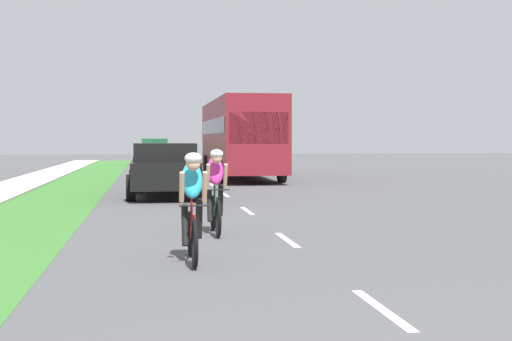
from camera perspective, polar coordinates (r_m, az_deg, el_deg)
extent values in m
plane|color=#4C4C4F|center=(23.55, -2.80, -1.75)|extent=(120.00, 120.00, 0.00)
cube|color=#38722D|center=(23.58, -15.12, -1.82)|extent=(2.56, 70.00, 0.01)
cube|color=white|center=(7.60, 10.09, -10.91)|extent=(0.12, 1.80, 0.01)
cube|color=white|center=(12.45, 2.52, -5.59)|extent=(0.12, 1.80, 0.01)
cube|color=white|center=(17.43, -0.72, -3.25)|extent=(0.12, 1.80, 0.01)
cube|color=white|center=(22.47, -2.51, -1.95)|extent=(0.12, 1.80, 0.01)
cube|color=white|center=(27.52, -3.64, -1.12)|extent=(0.12, 1.80, 0.01)
cube|color=white|center=(32.59, -4.42, -0.55)|extent=(0.12, 1.80, 0.01)
cube|color=white|center=(37.66, -4.99, -0.14)|extent=(0.12, 1.80, 0.01)
cube|color=white|center=(42.74, -5.43, 0.18)|extent=(0.12, 1.80, 0.01)
cube|color=white|center=(47.82, -5.77, 0.43)|extent=(0.12, 1.80, 0.01)
cube|color=white|center=(52.90, -6.04, 0.63)|extent=(0.12, 1.80, 0.01)
torus|color=black|center=(10.76, -5.32, -5.08)|extent=(0.06, 0.68, 0.68)
torus|color=black|center=(9.73, -4.96, -5.90)|extent=(0.06, 0.68, 0.68)
cylinder|color=red|center=(10.12, -5.12, -4.54)|extent=(0.04, 0.59, 0.43)
cylinder|color=red|center=(10.39, -5.22, -3.80)|extent=(0.04, 0.04, 0.55)
cylinder|color=red|center=(10.13, -5.14, -2.65)|extent=(0.03, 0.55, 0.03)
cylinder|color=black|center=(9.69, -4.98, -2.83)|extent=(0.42, 0.02, 0.02)
ellipsoid|color=#26A5CC|center=(10.18, -5.17, -0.77)|extent=(0.30, 0.54, 0.63)
sphere|color=tan|center=(9.89, -5.08, 0.53)|extent=(0.20, 0.20, 0.20)
ellipsoid|color=white|center=(9.89, -5.08, 0.99)|extent=(0.24, 0.28, 0.16)
cylinder|color=tan|center=(9.90, -6.00, -1.33)|extent=(0.07, 0.26, 0.45)
cylinder|color=tan|center=(9.92, -4.15, -1.31)|extent=(0.07, 0.26, 0.45)
cylinder|color=black|center=(10.31, -5.74, -4.41)|extent=(0.10, 0.30, 0.60)
cylinder|color=black|center=(10.26, -4.61, -3.88)|extent=(0.10, 0.25, 0.61)
torus|color=black|center=(13.72, -3.49, -3.42)|extent=(0.06, 0.68, 0.68)
torus|color=black|center=(12.69, -3.07, -3.91)|extent=(0.06, 0.68, 0.68)
cylinder|color=#194C2D|center=(13.09, -3.25, -2.92)|extent=(0.04, 0.59, 0.43)
cylinder|color=#194C2D|center=(13.36, -3.36, -2.38)|extent=(0.04, 0.04, 0.55)
cylinder|color=#194C2D|center=(13.11, -3.27, -1.46)|extent=(0.03, 0.55, 0.03)
cylinder|color=black|center=(12.67, -3.08, -1.56)|extent=(0.42, 0.02, 0.02)
ellipsoid|color=#CC2D8C|center=(13.16, -3.30, -0.01)|extent=(0.30, 0.54, 0.63)
sphere|color=tan|center=(12.88, -3.19, 1.00)|extent=(0.20, 0.20, 0.20)
ellipsoid|color=white|center=(12.87, -3.19, 1.36)|extent=(0.24, 0.28, 0.16)
cylinder|color=tan|center=(12.88, -3.90, -0.42)|extent=(0.07, 0.26, 0.45)
cylinder|color=tan|center=(12.91, -2.48, -0.41)|extent=(0.07, 0.26, 0.45)
cylinder|color=black|center=(13.28, -3.76, -2.84)|extent=(0.10, 0.30, 0.60)
cylinder|color=black|center=(13.24, -2.88, -2.42)|extent=(0.10, 0.25, 0.61)
cube|color=black|center=(21.91, -7.39, -0.20)|extent=(1.96, 5.10, 0.76)
cube|color=black|center=(21.13, -7.35, 1.32)|extent=(1.80, 1.78, 0.64)
cube|color=#1E2833|center=(20.41, -7.31, 1.22)|extent=(1.67, 0.08, 0.52)
cube|color=black|center=(22.92, -9.70, 0.65)|extent=(0.08, 2.80, 0.40)
cube|color=black|center=(22.95, -5.20, 0.68)|extent=(0.08, 2.80, 0.40)
cube|color=black|center=(24.41, -7.52, 0.78)|extent=(1.80, 0.08, 0.40)
cylinder|color=black|center=(20.40, -10.04, -1.38)|extent=(0.26, 0.76, 0.76)
cylinder|color=black|center=(20.45, -4.54, -1.34)|extent=(0.26, 0.76, 0.76)
cylinder|color=black|center=(23.46, -9.86, -0.87)|extent=(0.26, 0.76, 0.76)
cylinder|color=black|center=(23.50, -5.07, -0.84)|extent=(0.26, 0.76, 0.76)
cube|color=maroon|center=(32.20, -1.35, 2.85)|extent=(2.50, 11.60, 3.10)
cube|color=#1E2833|center=(32.21, -1.35, 3.56)|extent=(2.52, 10.67, 0.64)
cube|color=#1E2833|center=(26.49, 0.24, 3.45)|extent=(2.25, 0.06, 1.20)
cylinder|color=black|center=(28.34, -2.88, -0.05)|extent=(0.28, 0.96, 0.96)
cylinder|color=black|center=(28.70, 2.09, -0.02)|extent=(0.28, 0.96, 0.96)
cylinder|color=black|center=(35.27, -4.02, 0.46)|extent=(0.28, 0.96, 0.96)
cylinder|color=black|center=(35.56, 0.00, 0.48)|extent=(0.28, 0.96, 0.96)
cube|color=#194C2D|center=(48.76, -8.17, 1.41)|extent=(1.90, 4.70, 1.00)
cube|color=#194C2D|center=(48.95, -8.18, 2.25)|extent=(1.71, 2.91, 0.52)
cube|color=#1E2833|center=(47.69, -8.16, 2.10)|extent=(1.56, 0.08, 0.44)
cylinder|color=black|center=(47.36, -9.30, 0.82)|extent=(0.25, 0.72, 0.72)
cylinder|color=black|center=(47.38, -7.00, 0.84)|extent=(0.25, 0.72, 0.72)
cylinder|color=black|center=(50.18, -9.26, 0.92)|extent=(0.25, 0.72, 0.72)
cylinder|color=black|center=(50.19, -7.09, 0.93)|extent=(0.25, 0.72, 0.72)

